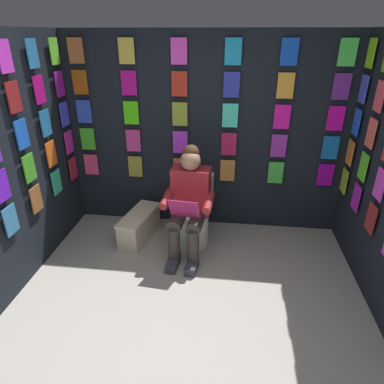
% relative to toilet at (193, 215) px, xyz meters
% --- Properties ---
extents(ground_plane, '(30.00, 30.00, 0.00)m').
position_rel_toilet_xyz_m(ground_plane, '(-0.08, 1.60, -0.33)').
color(ground_plane, '#9E998E').
extents(display_wall_back, '(3.29, 0.14, 2.26)m').
position_rel_toilet_xyz_m(display_wall_back, '(-0.08, -0.48, 0.81)').
color(display_wall_back, black).
rests_on(display_wall_back, ground).
extents(display_wall_right, '(0.14, 2.03, 2.26)m').
position_rel_toilet_xyz_m(display_wall_right, '(1.56, 0.58, 0.81)').
color(display_wall_right, black).
rests_on(display_wall_right, ground).
extents(toilet, '(0.42, 0.57, 0.77)m').
position_rel_toilet_xyz_m(toilet, '(0.00, 0.00, 0.00)').
color(toilet, white).
rests_on(toilet, ground).
extents(person_reading, '(0.55, 0.71, 1.19)m').
position_rel_toilet_xyz_m(person_reading, '(0.02, 0.23, 0.27)').
color(person_reading, maroon).
rests_on(person_reading, ground).
extents(comic_longbox_near, '(0.39, 0.71, 0.32)m').
position_rel_toilet_xyz_m(comic_longbox_near, '(0.63, 0.03, -0.16)').
color(comic_longbox_near, beige).
rests_on(comic_longbox_near, ground).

